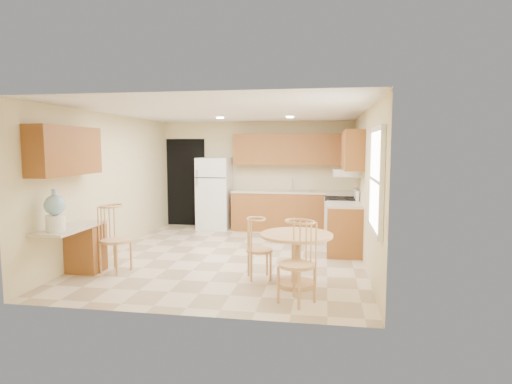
% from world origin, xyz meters
% --- Properties ---
extents(floor, '(5.50, 5.50, 0.00)m').
position_xyz_m(floor, '(0.00, 0.00, 0.00)').
color(floor, beige).
rests_on(floor, ground).
extents(ceiling, '(4.50, 5.50, 0.02)m').
position_xyz_m(ceiling, '(0.00, 0.00, 2.50)').
color(ceiling, white).
rests_on(ceiling, wall_back).
extents(wall_back, '(4.50, 0.02, 2.50)m').
position_xyz_m(wall_back, '(0.00, 2.75, 1.25)').
color(wall_back, beige).
rests_on(wall_back, floor).
extents(wall_front, '(4.50, 0.02, 2.50)m').
position_xyz_m(wall_front, '(0.00, -2.75, 1.25)').
color(wall_front, beige).
rests_on(wall_front, floor).
extents(wall_left, '(0.02, 5.50, 2.50)m').
position_xyz_m(wall_left, '(-2.25, 0.00, 1.25)').
color(wall_left, beige).
rests_on(wall_left, floor).
extents(wall_right, '(0.02, 5.50, 2.50)m').
position_xyz_m(wall_right, '(2.25, 0.00, 1.25)').
color(wall_right, beige).
rests_on(wall_right, floor).
extents(doorway, '(0.90, 0.02, 2.10)m').
position_xyz_m(doorway, '(-1.75, 2.73, 1.05)').
color(doorway, black).
rests_on(doorway, floor).
extents(base_cab_back, '(2.75, 0.60, 0.87)m').
position_xyz_m(base_cab_back, '(0.88, 2.45, 0.43)').
color(base_cab_back, '#9A5B27').
rests_on(base_cab_back, floor).
extents(counter_back, '(2.75, 0.63, 0.04)m').
position_xyz_m(counter_back, '(0.88, 2.45, 0.89)').
color(counter_back, beige).
rests_on(counter_back, base_cab_back).
extents(base_cab_right_a, '(0.60, 0.59, 0.87)m').
position_xyz_m(base_cab_right_a, '(1.95, 1.85, 0.43)').
color(base_cab_right_a, '#9A5B27').
rests_on(base_cab_right_a, floor).
extents(counter_right_a, '(0.63, 0.59, 0.04)m').
position_xyz_m(counter_right_a, '(1.95, 1.85, 0.89)').
color(counter_right_a, beige).
rests_on(counter_right_a, base_cab_right_a).
extents(base_cab_right_b, '(0.60, 0.80, 0.87)m').
position_xyz_m(base_cab_right_b, '(1.95, 0.40, 0.43)').
color(base_cab_right_b, '#9A5B27').
rests_on(base_cab_right_b, floor).
extents(counter_right_b, '(0.63, 0.80, 0.04)m').
position_xyz_m(counter_right_b, '(1.95, 0.40, 0.89)').
color(counter_right_b, beige).
rests_on(counter_right_b, base_cab_right_b).
extents(upper_cab_back, '(2.75, 0.33, 0.70)m').
position_xyz_m(upper_cab_back, '(0.88, 2.58, 1.85)').
color(upper_cab_back, '#9A5B27').
rests_on(upper_cab_back, wall_back).
extents(upper_cab_right, '(0.33, 2.42, 0.70)m').
position_xyz_m(upper_cab_right, '(2.08, 1.21, 1.85)').
color(upper_cab_right, '#9A5B27').
rests_on(upper_cab_right, wall_right).
extents(upper_cab_left, '(0.33, 1.40, 0.70)m').
position_xyz_m(upper_cab_left, '(-2.08, -1.60, 1.85)').
color(upper_cab_left, '#9A5B27').
rests_on(upper_cab_left, wall_left).
extents(sink, '(0.78, 0.44, 0.01)m').
position_xyz_m(sink, '(0.85, 2.45, 0.91)').
color(sink, silver).
rests_on(sink, counter_back).
extents(range_hood, '(0.50, 0.76, 0.14)m').
position_xyz_m(range_hood, '(2.00, 1.18, 1.42)').
color(range_hood, silver).
rests_on(range_hood, upper_cab_right).
extents(desk_pedestal, '(0.48, 0.42, 0.72)m').
position_xyz_m(desk_pedestal, '(-2.00, -1.32, 0.36)').
color(desk_pedestal, '#9A5B27').
rests_on(desk_pedestal, floor).
extents(desk_top, '(0.50, 1.20, 0.04)m').
position_xyz_m(desk_top, '(-2.00, -1.70, 0.75)').
color(desk_top, beige).
rests_on(desk_top, desk_pedestal).
extents(window, '(0.06, 1.12, 1.30)m').
position_xyz_m(window, '(2.23, -1.85, 1.50)').
color(window, white).
rests_on(window, wall_right).
extents(can_light_a, '(0.14, 0.14, 0.02)m').
position_xyz_m(can_light_a, '(-0.50, 1.20, 2.48)').
color(can_light_a, white).
rests_on(can_light_a, ceiling).
extents(can_light_b, '(0.14, 0.14, 0.02)m').
position_xyz_m(can_light_b, '(0.90, 1.20, 2.48)').
color(can_light_b, white).
rests_on(can_light_b, ceiling).
extents(refrigerator, '(0.73, 0.71, 1.66)m').
position_xyz_m(refrigerator, '(-0.95, 2.40, 0.83)').
color(refrigerator, white).
rests_on(refrigerator, floor).
extents(stove, '(0.65, 0.76, 1.09)m').
position_xyz_m(stove, '(1.92, 1.18, 0.47)').
color(stove, white).
rests_on(stove, floor).
extents(dining_table, '(0.99, 0.99, 0.73)m').
position_xyz_m(dining_table, '(1.23, -1.50, 0.48)').
color(dining_table, tan).
rests_on(dining_table, floor).
extents(chair_table_a, '(0.39, 0.50, 0.88)m').
position_xyz_m(chair_table_a, '(0.68, -1.33, 0.54)').
color(chair_table_a, tan).
rests_on(chair_table_a, floor).
extents(chair_table_b, '(0.44, 0.52, 1.00)m').
position_xyz_m(chair_table_b, '(1.28, -2.24, 0.61)').
color(chair_table_b, tan).
rests_on(chair_table_b, floor).
extents(chair_desk, '(0.45, 0.58, 1.01)m').
position_xyz_m(chair_desk, '(-1.55, -1.35, 0.62)').
color(chair_desk, tan).
rests_on(chair_desk, floor).
extents(water_crock, '(0.28, 0.28, 0.57)m').
position_xyz_m(water_crock, '(-2.00, -2.03, 1.03)').
color(water_crock, white).
rests_on(water_crock, desk_top).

